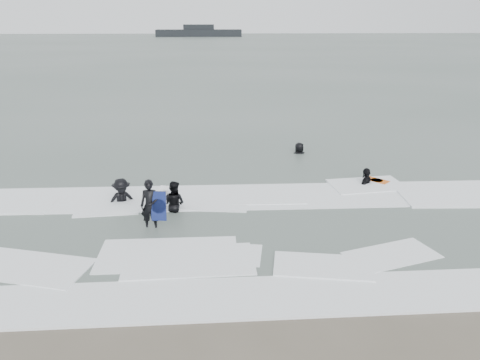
{
  "coord_description": "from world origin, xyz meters",
  "views": [
    {
      "loc": [
        -0.79,
        -10.4,
        6.6
      ],
      "look_at": [
        0.0,
        5.0,
        1.1
      ],
      "focal_mm": 35.0,
      "sensor_mm": 36.0,
      "label": 1
    }
  ],
  "objects_px": {
    "surfer_centre": "(152,229)",
    "surfer_wading": "(175,211)",
    "surfer_breaker": "(122,204)",
    "surfer_right_far": "(299,154)",
    "surfer_right_near": "(366,185)",
    "vessel_horizon": "(199,32)"
  },
  "relations": [
    {
      "from": "surfer_right_near",
      "to": "surfer_right_far",
      "type": "relative_size",
      "value": 1.08
    },
    {
      "from": "surfer_wading",
      "to": "surfer_right_far",
      "type": "relative_size",
      "value": 0.97
    },
    {
      "from": "surfer_right_near",
      "to": "surfer_right_far",
      "type": "height_order",
      "value": "surfer_right_near"
    },
    {
      "from": "surfer_wading",
      "to": "surfer_right_far",
      "type": "xyz_separation_m",
      "value": [
        5.61,
        6.86,
        0.0
      ]
    },
    {
      "from": "surfer_breaker",
      "to": "surfer_right_far",
      "type": "xyz_separation_m",
      "value": [
        7.59,
        6.04,
        0.0
      ]
    },
    {
      "from": "surfer_right_near",
      "to": "vessel_horizon",
      "type": "bearing_deg",
      "value": -136.47
    },
    {
      "from": "surfer_right_near",
      "to": "surfer_breaker",
      "type": "bearing_deg",
      "value": -42.24
    },
    {
      "from": "surfer_wading",
      "to": "surfer_breaker",
      "type": "relative_size",
      "value": 0.92
    },
    {
      "from": "surfer_breaker",
      "to": "vessel_horizon",
      "type": "relative_size",
      "value": 0.07
    },
    {
      "from": "surfer_right_far",
      "to": "vessel_horizon",
      "type": "xyz_separation_m",
      "value": [
        -8.95,
        125.86,
        1.3
      ]
    },
    {
      "from": "surfer_breaker",
      "to": "surfer_right_near",
      "type": "height_order",
      "value": "surfer_right_near"
    },
    {
      "from": "vessel_horizon",
      "to": "surfer_wading",
      "type": "bearing_deg",
      "value": -88.56
    },
    {
      "from": "surfer_right_near",
      "to": "vessel_horizon",
      "type": "xyz_separation_m",
      "value": [
        -10.92,
        130.38,
        1.3
      ]
    },
    {
      "from": "surfer_right_far",
      "to": "surfer_wading",
      "type": "bearing_deg",
      "value": 41.53
    },
    {
      "from": "surfer_right_far",
      "to": "vessel_horizon",
      "type": "relative_size",
      "value": 0.07
    },
    {
      "from": "vessel_horizon",
      "to": "surfer_centre",
      "type": "bearing_deg",
      "value": -88.84
    },
    {
      "from": "surfer_centre",
      "to": "surfer_wading",
      "type": "xyz_separation_m",
      "value": [
        0.62,
        1.42,
        0.0
      ]
    },
    {
      "from": "surfer_right_near",
      "to": "surfer_right_far",
      "type": "distance_m",
      "value": 4.93
    },
    {
      "from": "surfer_breaker",
      "to": "surfer_right_far",
      "type": "relative_size",
      "value": 1.05
    },
    {
      "from": "surfer_right_near",
      "to": "surfer_wading",
      "type": "bearing_deg",
      "value": -34.15
    },
    {
      "from": "surfer_centre",
      "to": "surfer_right_far",
      "type": "height_order",
      "value": "surfer_right_far"
    },
    {
      "from": "surfer_breaker",
      "to": "vessel_horizon",
      "type": "bearing_deg",
      "value": 66.14
    }
  ]
}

